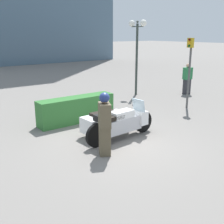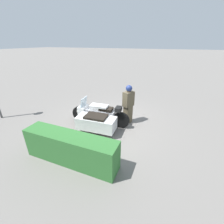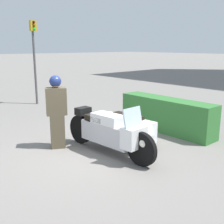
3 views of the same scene
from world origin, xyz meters
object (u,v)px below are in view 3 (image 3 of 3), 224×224
(police_motorcycle, at_px, (120,130))
(hedge_bush_curbside, at_px, (166,115))
(traffic_light_far, at_px, (34,50))
(officer_rider, at_px, (57,110))

(police_motorcycle, bearing_deg, hedge_bush_curbside, 92.41)
(police_motorcycle, relative_size, hedge_bush_curbside, 0.91)
(traffic_light_far, bearing_deg, hedge_bush_curbside, 7.91)
(officer_rider, xyz_separation_m, hedge_bush_curbside, (0.87, 3.04, -0.45))
(hedge_bush_curbside, bearing_deg, traffic_light_far, -170.47)
(hedge_bush_curbside, relative_size, traffic_light_far, 0.88)
(hedge_bush_curbside, bearing_deg, police_motorcycle, -83.69)
(hedge_bush_curbside, xyz_separation_m, traffic_light_far, (-6.00, -1.01, 1.75))
(officer_rider, xyz_separation_m, traffic_light_far, (-5.13, 2.04, 1.30))
(police_motorcycle, distance_m, officer_rider, 1.56)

